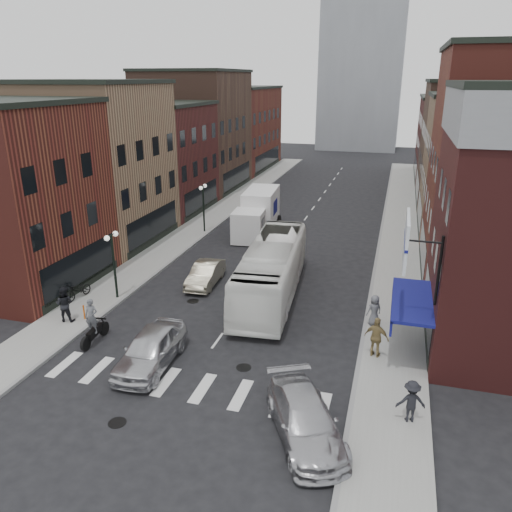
% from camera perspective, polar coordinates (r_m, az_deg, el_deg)
% --- Properties ---
extents(ground, '(160.00, 160.00, 0.00)m').
position_cam_1_polar(ground, '(24.58, -5.24, -10.70)').
color(ground, black).
rests_on(ground, ground).
extents(sidewalk_left, '(3.00, 74.00, 0.15)m').
position_cam_1_polar(sidewalk_left, '(46.47, -5.35, 4.24)').
color(sidewalk_left, gray).
rests_on(sidewalk_left, ground).
extents(sidewalk_right, '(3.00, 74.00, 0.15)m').
position_cam_1_polar(sidewalk_right, '(43.47, 16.07, 2.45)').
color(sidewalk_right, gray).
rests_on(sidewalk_right, ground).
extents(curb_left, '(0.20, 74.00, 0.16)m').
position_cam_1_polar(curb_left, '(45.98, -3.60, 4.02)').
color(curb_left, gray).
rests_on(curb_left, ground).
extents(curb_right, '(0.20, 74.00, 0.16)m').
position_cam_1_polar(curb_right, '(43.50, 14.09, 2.54)').
color(curb_right, gray).
rests_on(curb_right, ground).
extents(crosswalk_stripes, '(12.00, 2.20, 0.01)m').
position_cam_1_polar(crosswalk_stripes, '(22.25, -8.09, -14.41)').
color(crosswalk_stripes, silver).
rests_on(crosswalk_stripes, ground).
extents(bldg_left_near, '(10.30, 9.20, 11.30)m').
position_cam_1_polar(bldg_left_near, '(34.00, -27.07, 6.09)').
color(bldg_left_near, maroon).
rests_on(bldg_left_near, ground).
extents(bldg_left_mid_a, '(10.30, 10.20, 12.30)m').
position_cam_1_polar(bldg_left_mid_a, '(41.22, -18.34, 10.01)').
color(bldg_left_mid_a, '#987354').
rests_on(bldg_left_mid_a, ground).
extents(bldg_left_mid_b, '(10.30, 10.20, 10.30)m').
position_cam_1_polar(bldg_left_mid_b, '(49.86, -11.81, 10.94)').
color(bldg_left_mid_b, '#4E1C1C').
rests_on(bldg_left_mid_b, ground).
extents(bldg_left_far_a, '(10.30, 12.20, 13.30)m').
position_cam_1_polar(bldg_left_far_a, '(59.57, -6.95, 14.04)').
color(bldg_left_far_a, '#492F24').
rests_on(bldg_left_far_a, ground).
extents(bldg_left_far_b, '(10.30, 16.20, 11.30)m').
position_cam_1_polar(bldg_left_far_b, '(72.72, -2.55, 14.37)').
color(bldg_left_far_b, maroon).
rests_on(bldg_left_far_b, ground).
extents(bldg_right_mid_b, '(10.30, 10.20, 11.30)m').
position_cam_1_polar(bldg_right_mid_b, '(44.76, 25.20, 9.19)').
color(bldg_right_mid_b, '#987354').
rests_on(bldg_right_mid_b, ground).
extents(bldg_right_far_a, '(10.30, 12.20, 12.30)m').
position_cam_1_polar(bldg_right_far_a, '(55.49, 23.69, 11.64)').
color(bldg_right_far_a, '#492F24').
rests_on(bldg_right_far_a, ground).
extents(bldg_right_far_b, '(10.30, 16.20, 10.30)m').
position_cam_1_polar(bldg_right_far_b, '(69.42, 22.26, 12.30)').
color(bldg_right_far_b, '#4E1C1C').
rests_on(bldg_right_far_b, ground).
extents(awning_blue, '(1.80, 5.00, 0.78)m').
position_cam_1_polar(awning_blue, '(24.26, 16.98, -4.99)').
color(awning_blue, navy).
rests_on(awning_blue, ground).
extents(billboard_sign, '(1.52, 3.00, 3.70)m').
position_cam_1_polar(billboard_sign, '(21.14, 17.01, 1.55)').
color(billboard_sign, black).
rests_on(billboard_sign, ground).
extents(distant_tower, '(14.00, 14.00, 50.00)m').
position_cam_1_polar(distant_tower, '(98.80, 12.59, 26.63)').
color(distant_tower, '#9399A0').
rests_on(distant_tower, ground).
extents(streetlamp_near, '(0.32, 1.22, 4.11)m').
position_cam_1_polar(streetlamp_near, '(29.77, -16.03, 0.31)').
color(streetlamp_near, black).
rests_on(streetlamp_near, ground).
extents(streetlamp_far, '(0.32, 1.22, 4.11)m').
position_cam_1_polar(streetlamp_far, '(41.77, -6.04, 6.47)').
color(streetlamp_far, black).
rests_on(streetlamp_far, ground).
extents(bike_rack, '(0.08, 0.68, 0.80)m').
position_cam_1_polar(bike_rack, '(28.67, -18.72, -5.84)').
color(bike_rack, '#D8590C').
rests_on(bike_rack, sidewalk_left).
extents(box_truck, '(2.90, 8.20, 3.49)m').
position_cam_1_polar(box_truck, '(41.86, 0.19, 4.93)').
color(box_truck, white).
rests_on(box_truck, ground).
extents(motorcycle_rider, '(0.69, 2.32, 2.37)m').
position_cam_1_polar(motorcycle_rider, '(25.87, -18.16, -7.26)').
color(motorcycle_rider, black).
rests_on(motorcycle_rider, ground).
extents(transit_bus, '(3.79, 12.16, 3.33)m').
position_cam_1_polar(transit_bus, '(29.61, 1.82, -1.57)').
color(transit_bus, white).
rests_on(transit_bus, ground).
extents(sedan_left_near, '(2.21, 5.05, 1.69)m').
position_cam_1_polar(sedan_left_near, '(23.42, -11.96, -10.35)').
color(sedan_left_near, silver).
rests_on(sedan_left_near, ground).
extents(sedan_left_far, '(1.71, 4.31, 1.40)m').
position_cam_1_polar(sedan_left_far, '(31.71, -5.80, -2.07)').
color(sedan_left_far, '#BBB398').
rests_on(sedan_left_far, ground).
extents(curb_car, '(4.23, 5.56, 1.50)m').
position_cam_1_polar(curb_car, '(19.06, 5.65, -18.12)').
color(curb_car, '#B8B7BC').
rests_on(curb_car, ground).
extents(parked_bicycle, '(0.96, 1.98, 1.00)m').
position_cam_1_polar(parked_bicycle, '(31.11, -19.61, -3.71)').
color(parked_bicycle, black).
rests_on(parked_bicycle, sidewalk_left).
extents(ped_left_solo, '(1.03, 0.72, 1.94)m').
position_cam_1_polar(ped_left_solo, '(28.36, -21.04, -5.15)').
color(ped_left_solo, black).
rests_on(ped_left_solo, sidewalk_left).
extents(ped_right_a, '(1.19, 0.78, 1.70)m').
position_cam_1_polar(ped_right_a, '(20.28, 17.31, -15.57)').
color(ped_right_a, black).
rests_on(ped_right_a, sidewalk_right).
extents(ped_right_b, '(1.26, 0.86, 1.96)m').
position_cam_1_polar(ped_right_b, '(23.92, 13.61, -9.03)').
color(ped_right_b, olive).
rests_on(ped_right_b, sidewalk_right).
extents(ped_right_c, '(0.96, 0.88, 1.65)m').
position_cam_1_polar(ped_right_c, '(26.87, 13.37, -6.05)').
color(ped_right_c, slate).
rests_on(ped_right_c, sidewalk_right).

